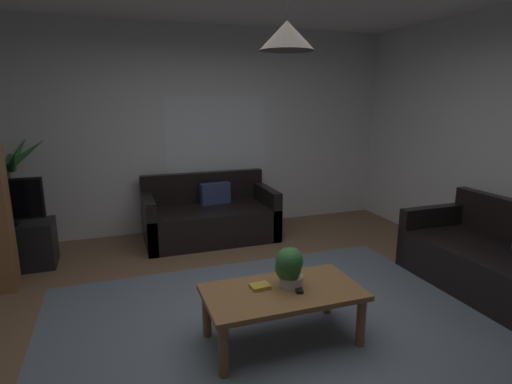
# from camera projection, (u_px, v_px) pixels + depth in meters

# --- Properties ---
(floor) EXTENTS (5.53, 5.45, 0.02)m
(floor) POSITION_uv_depth(u_px,v_px,m) (268.00, 326.00, 3.34)
(floor) COLOR brown
(floor) RESTS_ON ground
(rug) EXTENTS (3.59, 3.00, 0.01)m
(rug) POSITION_uv_depth(u_px,v_px,m) (278.00, 338.00, 3.15)
(rug) COLOR slate
(rug) RESTS_ON ground
(wall_back) EXTENTS (5.65, 0.06, 2.73)m
(wall_back) POSITION_uv_depth(u_px,v_px,m) (196.00, 131.00, 5.56)
(wall_back) COLOR silver
(wall_back) RESTS_ON ground
(window_pane) EXTENTS (1.41, 0.01, 1.19)m
(window_pane) POSITION_uv_depth(u_px,v_px,m) (217.00, 140.00, 5.65)
(window_pane) COLOR white
(couch_under_window) EXTENTS (1.66, 0.88, 0.82)m
(couch_under_window) POSITION_uv_depth(u_px,v_px,m) (210.00, 218.00, 5.33)
(couch_under_window) COLOR black
(couch_under_window) RESTS_ON ground
(couch_right_side) EXTENTS (0.88, 1.56, 0.82)m
(couch_right_side) POSITION_uv_depth(u_px,v_px,m) (492.00, 262.00, 3.92)
(couch_right_side) COLOR black
(couch_right_side) RESTS_ON ground
(coffee_table) EXTENTS (1.17, 0.62, 0.42)m
(coffee_table) POSITION_uv_depth(u_px,v_px,m) (283.00, 297.00, 3.05)
(coffee_table) COLOR olive
(coffee_table) RESTS_ON ground
(book_on_table_0) EXTENTS (0.15, 0.12, 0.03)m
(book_on_table_0) POSITION_uv_depth(u_px,v_px,m) (260.00, 286.00, 3.05)
(book_on_table_0) COLOR gold
(book_on_table_0) RESTS_ON coffee_table
(remote_on_table_0) EXTENTS (0.09, 0.17, 0.02)m
(remote_on_table_0) POSITION_uv_depth(u_px,v_px,m) (298.00, 288.00, 3.04)
(remote_on_table_0) COLOR black
(remote_on_table_0) RESTS_ON coffee_table
(potted_plant_on_table) EXTENTS (0.22, 0.22, 0.32)m
(potted_plant_on_table) POSITION_uv_depth(u_px,v_px,m) (289.00, 266.00, 3.04)
(potted_plant_on_table) COLOR beige
(potted_plant_on_table) RESTS_ON coffee_table
(tv_stand) EXTENTS (0.90, 0.44, 0.50)m
(tv_stand) POSITION_uv_depth(u_px,v_px,m) (9.00, 247.00, 4.38)
(tv_stand) COLOR black
(tv_stand) RESTS_ON ground
(tv) EXTENTS (0.79, 0.16, 0.49)m
(tv) POSITION_uv_depth(u_px,v_px,m) (2.00, 202.00, 4.24)
(tv) COLOR black
(tv) RESTS_ON tv_stand
(potted_palm_corner) EXTENTS (0.81, 0.97, 1.40)m
(potted_palm_corner) POSITION_uv_depth(u_px,v_px,m) (12.00, 199.00, 4.68)
(potted_palm_corner) COLOR #B77051
(potted_palm_corner) RESTS_ON ground
(pendant_lamp) EXTENTS (0.36, 0.36, 0.63)m
(pendant_lamp) POSITION_uv_depth(u_px,v_px,m) (287.00, 35.00, 2.63)
(pendant_lamp) COLOR black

